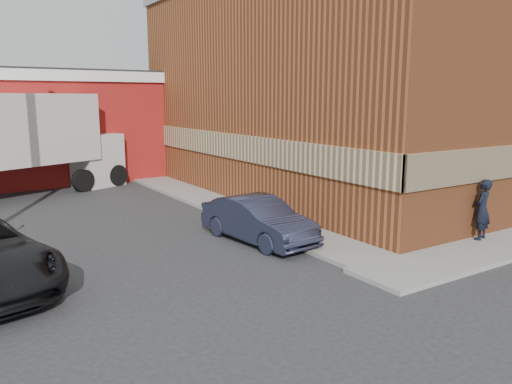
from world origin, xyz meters
TOP-DOWN VIEW (x-y plane):
  - ground at (0.00, 0.00)m, footprint 90.00×90.00m
  - brick_building at (8.50, 9.00)m, footprint 14.25×18.25m
  - sidewalk_west at (0.60, 9.00)m, footprint 1.80×18.00m
  - man at (4.65, -0.25)m, footprint 0.75×0.60m
  - sedan at (-0.80, 3.41)m, footprint 1.86×4.19m
  - box_truck at (-5.15, 14.95)m, footprint 9.26×5.87m

SIDE VIEW (x-z plane):
  - ground at x=0.00m, z-range 0.00..0.00m
  - sidewalk_west at x=0.60m, z-range 0.00..0.12m
  - sedan at x=-0.80m, z-range 0.00..1.34m
  - man at x=4.65m, z-range 0.12..1.91m
  - box_truck at x=-5.15m, z-range 0.34..4.75m
  - brick_building at x=8.50m, z-range 0.00..9.36m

